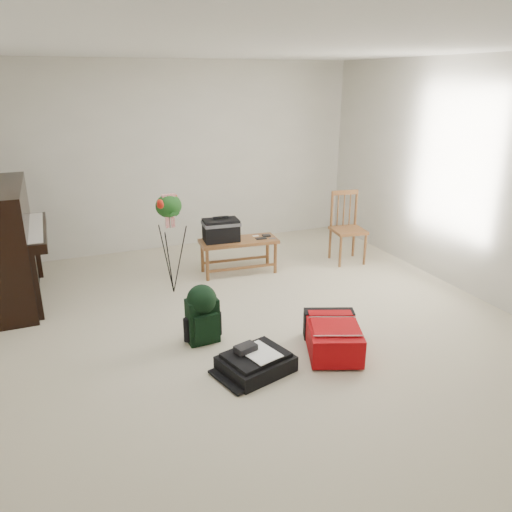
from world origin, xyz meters
name	(u,v)px	position (x,y,z in m)	size (l,w,h in m)	color
floor	(257,328)	(0.00, 0.00, 0.00)	(5.00, 5.50, 0.01)	beige
ceiling	(257,46)	(0.00, 0.00, 2.50)	(5.00, 5.50, 0.01)	white
wall_back	(179,157)	(0.00, 2.75, 1.25)	(5.00, 0.04, 2.50)	beige
wall_right	(475,180)	(2.50, 0.00, 1.25)	(0.04, 5.50, 2.50)	beige
piano	(4,247)	(-2.19, 1.60, 0.60)	(0.71, 1.50, 1.25)	black
bench	(227,234)	(0.21, 1.45, 0.51)	(0.97, 0.46, 0.72)	brown
dining_chair	(347,228)	(1.79, 1.29, 0.44)	(0.44, 0.44, 0.91)	brown
red_suitcase	(330,334)	(0.45, -0.61, 0.15)	(0.64, 0.78, 0.28)	#B5070E
black_duffel	(256,362)	(-0.29, -0.68, 0.08)	(0.64, 0.56, 0.23)	black
green_backpack	(202,311)	(-0.55, -0.05, 0.30)	(0.28, 0.27, 0.55)	black
flower_stand	(171,244)	(-0.53, 1.15, 0.56)	(0.36, 0.36, 1.15)	black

